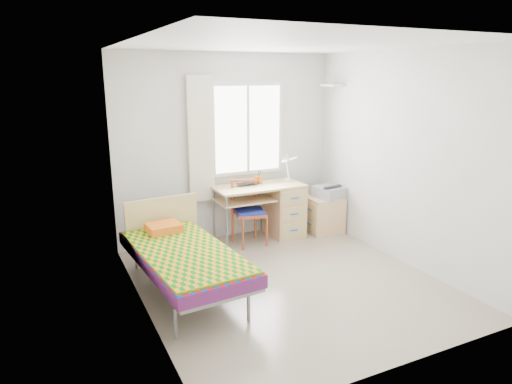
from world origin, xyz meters
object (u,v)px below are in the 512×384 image
Objects in this scene: desk at (280,207)px; printer at (329,192)px; cabinet at (324,215)px; bed at (183,254)px; chair at (248,207)px.

desk is 0.77m from printer.
printer is at bearing -21.80° from cabinet.
desk is (1.78, 1.06, 0.02)m from bed.
desk is 2.81× the size of printer.
bed is at bearing -156.42° from cabinet.
chair is (-0.54, -0.08, 0.09)m from desk.
printer is (2.50, 0.87, 0.22)m from bed.
chair is at bearing 33.38° from bed.
printer is (1.26, -0.11, 0.11)m from chair.
bed is 2.66m from printer.
desk reaches higher than cabinet.
chair is at bearing -172.09° from desk.
desk reaches higher than printer.
cabinet is (1.20, -0.08, -0.25)m from chair.
desk is 0.70m from cabinet.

